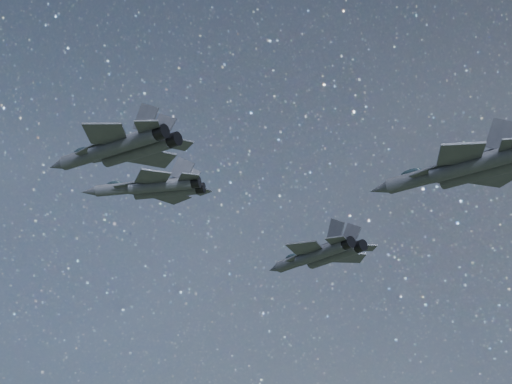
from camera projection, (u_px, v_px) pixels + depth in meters
The scene contains 4 objects.
jet_lead at pixel (153, 187), 87.55m from camera, with size 15.00×9.92×3.83m.
jet_left at pixel (320, 254), 94.42m from camera, with size 17.09×11.50×4.31m.
jet_right at pixel (120, 148), 68.55m from camera, with size 15.19×10.78×3.86m.
jet_slot at pixel (465, 168), 69.64m from camera, with size 16.95×11.96×4.29m.
Camera 1 is at (40.80, -56.55, 124.22)m, focal length 55.00 mm.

